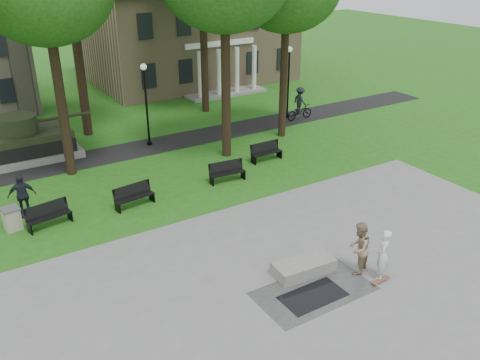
# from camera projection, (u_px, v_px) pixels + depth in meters

# --- Properties ---
(ground) EXTENTS (120.00, 120.00, 0.00)m
(ground) POSITION_uv_depth(u_px,v_px,m) (260.00, 241.00, 19.96)
(ground) COLOR #225012
(ground) RESTS_ON ground
(plaza) EXTENTS (22.00, 16.00, 0.02)m
(plaza) POSITION_uv_depth(u_px,v_px,m) (347.00, 311.00, 16.10)
(plaza) COLOR gray
(plaza) RESTS_ON ground
(footpath) EXTENTS (44.00, 2.60, 0.01)m
(footpath) POSITION_uv_depth(u_px,v_px,m) (144.00, 148.00, 29.22)
(footpath) COLOR black
(footpath) RESTS_ON ground
(building_right) EXTENTS (17.00, 12.00, 8.60)m
(building_right) POSITION_uv_depth(u_px,v_px,m) (187.00, 27.00, 43.02)
(building_right) COLOR #9E8460
(building_right) RESTS_ON ground
(lamp_mid) EXTENTS (0.36, 0.36, 4.73)m
(lamp_mid) POSITION_uv_depth(u_px,v_px,m) (146.00, 98.00, 28.53)
(lamp_mid) COLOR black
(lamp_mid) RESTS_ON ground
(lamp_right) EXTENTS (0.36, 0.36, 4.73)m
(lamp_right) POSITION_uv_depth(u_px,v_px,m) (289.00, 76.00, 33.33)
(lamp_right) COLOR black
(lamp_right) RESTS_ON ground
(tank_monument) EXTENTS (7.45, 3.40, 2.40)m
(tank_monument) POSITION_uv_depth(u_px,v_px,m) (16.00, 144.00, 27.31)
(tank_monument) COLOR gray
(tank_monument) RESTS_ON ground
(puddle) EXTENTS (2.20, 1.20, 0.00)m
(puddle) POSITION_uv_depth(u_px,v_px,m) (313.00, 296.00, 16.76)
(puddle) COLOR black
(puddle) RESTS_ON plaza
(concrete_block) EXTENTS (2.27, 1.17, 0.45)m
(concrete_block) POSITION_uv_depth(u_px,v_px,m) (304.00, 267.00, 17.91)
(concrete_block) COLOR gray
(concrete_block) RESTS_ON plaza
(skateboard) EXTENTS (0.79, 0.24, 0.07)m
(skateboard) POSITION_uv_depth(u_px,v_px,m) (380.00, 281.00, 17.47)
(skateboard) COLOR brown
(skateboard) RESTS_ON plaza
(skateboarder) EXTENTS (0.81, 0.78, 1.87)m
(skateboarder) POSITION_uv_depth(u_px,v_px,m) (383.00, 255.00, 17.32)
(skateboarder) COLOR silver
(skateboarder) RESTS_ON plaza
(friend_watching) EXTENTS (1.18, 1.09, 1.95)m
(friend_watching) POSITION_uv_depth(u_px,v_px,m) (359.00, 248.00, 17.62)
(friend_watching) COLOR #93795F
(friend_watching) RESTS_ON plaza
(pedestrian_walker) EXTENTS (1.18, 0.62, 1.93)m
(pedestrian_walker) POSITION_uv_depth(u_px,v_px,m) (22.00, 196.00, 21.43)
(pedestrian_walker) COLOR black
(pedestrian_walker) RESTS_ON ground
(cyclist) EXTENTS (2.02, 1.15, 2.20)m
(cyclist) POSITION_uv_depth(u_px,v_px,m) (300.00, 106.00, 33.70)
(cyclist) COLOR black
(cyclist) RESTS_ON ground
(park_bench_0) EXTENTS (1.85, 0.82, 1.00)m
(park_bench_0) POSITION_uv_depth(u_px,v_px,m) (49.00, 214.00, 20.84)
(park_bench_0) COLOR black
(park_bench_0) RESTS_ON ground
(park_bench_1) EXTENTS (1.84, 0.75, 1.00)m
(park_bench_1) POSITION_uv_depth(u_px,v_px,m) (134.00, 195.00, 22.46)
(park_bench_1) COLOR black
(park_bench_1) RESTS_ON ground
(park_bench_2) EXTENTS (1.84, 0.70, 1.00)m
(park_bench_2) POSITION_uv_depth(u_px,v_px,m) (227.00, 171.00, 24.88)
(park_bench_2) COLOR black
(park_bench_2) RESTS_ON ground
(park_bench_3) EXTENTS (1.80, 0.54, 1.00)m
(park_bench_3) POSITION_uv_depth(u_px,v_px,m) (266.00, 151.00, 27.32)
(park_bench_3) COLOR black
(park_bench_3) RESTS_ON ground
(trash_bin) EXTENTS (0.76, 0.76, 0.96)m
(trash_bin) POSITION_uv_depth(u_px,v_px,m) (12.00, 219.00, 20.59)
(trash_bin) COLOR #AEA08F
(trash_bin) RESTS_ON ground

